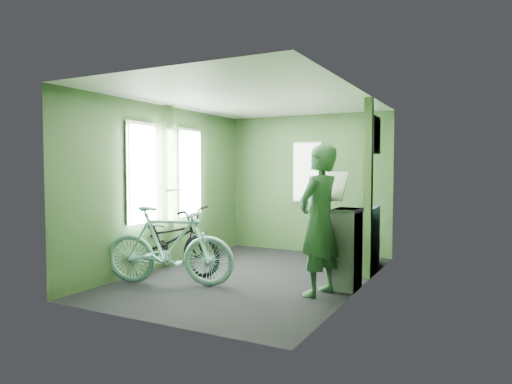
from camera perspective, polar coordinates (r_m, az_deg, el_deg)
room at (r=5.93m, az=-0.59°, el=3.22°), size 4.00×4.02×2.31m
bicycle_black at (r=6.39m, az=-10.83°, el=-9.82°), size 1.75×0.78×0.94m
bicycle_mint at (r=5.70m, az=-10.81°, el=-11.42°), size 1.70×1.01×1.01m
passenger at (r=5.09m, az=7.86°, el=-3.52°), size 0.54×0.76×1.67m
waste_box at (r=5.46m, az=11.26°, el=-6.98°), size 0.28×0.39×0.94m
bench_seat at (r=6.58m, az=12.96°, el=-7.18°), size 0.52×0.86×0.87m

